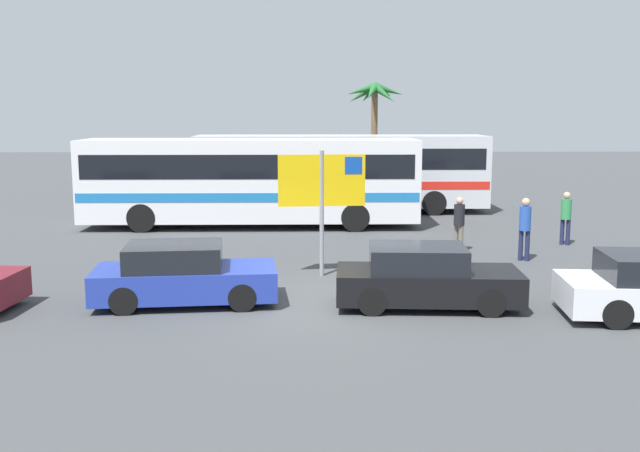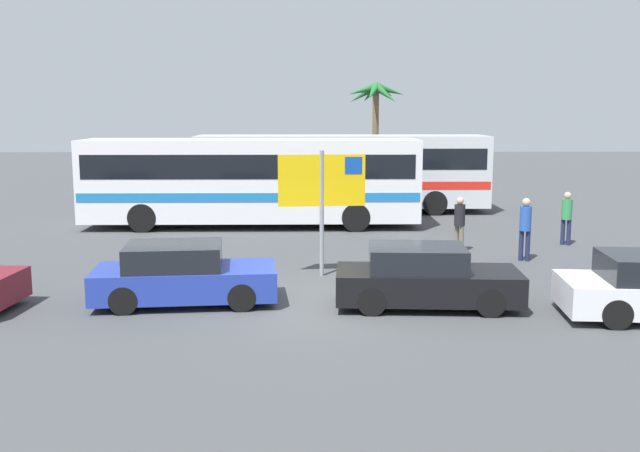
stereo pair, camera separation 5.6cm
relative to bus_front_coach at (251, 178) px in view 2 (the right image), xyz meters
name	(u,v)px [view 2 (the right image)]	position (x,y,z in m)	size (l,w,h in m)	color
ground	(321,305)	(2.33, -10.98, -1.78)	(120.00, 120.00, 0.00)	#424447
bus_front_coach	(251,178)	(0.00, 0.00, 0.00)	(12.01, 2.72, 3.17)	white
bus_rear_coach	(342,169)	(3.46, 3.98, 0.00)	(12.01, 2.72, 3.17)	silver
ferry_sign	(324,185)	(2.45, -8.12, 0.54)	(2.20, 0.26, 3.20)	gray
car_black	(425,278)	(4.55, -11.13, -1.15)	(4.01, 1.91, 1.32)	black
car_blue	(182,275)	(-0.69, -10.77, -1.15)	(4.07, 2.08, 1.32)	#23389E
pedestrian_crossing_lot	(567,214)	(10.16, -3.91, -0.80)	(0.32, 0.32, 1.68)	#1E2347
pedestrian_by_bus	(525,224)	(8.14, -6.33, -0.73)	(0.32, 0.32, 1.78)	#1E2347
pedestrian_near_sign	(460,220)	(6.57, -5.00, -0.82)	(0.32, 0.32, 1.65)	#706656
palm_tree_seaside	(375,103)	(5.43, 10.39, 2.79)	(3.03, 2.85, 5.60)	brown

